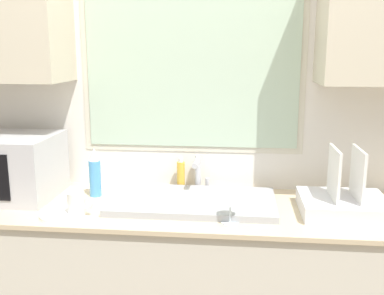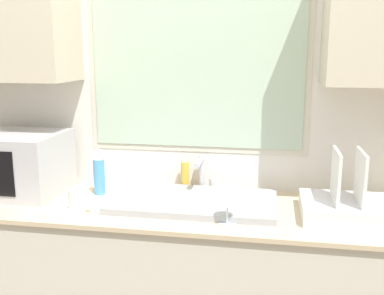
{
  "view_description": "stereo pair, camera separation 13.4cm",
  "coord_description": "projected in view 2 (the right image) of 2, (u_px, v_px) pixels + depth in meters",
  "views": [
    {
      "loc": [
        0.24,
        -1.64,
        1.6
      ],
      "look_at": [
        0.04,
        0.27,
        1.18
      ],
      "focal_mm": 42.0,
      "sensor_mm": 36.0,
      "label": 1
    },
    {
      "loc": [
        0.37,
        -1.63,
        1.6
      ],
      "look_at": [
        0.04,
        0.27,
        1.18
      ],
      "focal_mm": 42.0,
      "sensor_mm": 36.0,
      "label": 2
    }
  ],
  "objects": [
    {
      "name": "sink_basin",
      "position": [
        194.0,
        202.0,
        2.07
      ],
      "size": [
        0.75,
        0.41,
        0.03
      ],
      "color": "#9EA0A5",
      "rests_on": "countertop"
    },
    {
      "name": "wall_back",
      "position": [
        196.0,
        91.0,
        2.23
      ],
      "size": [
        6.0,
        0.38,
        2.6
      ],
      "color": "silver",
      "rests_on": "ground_plane"
    },
    {
      "name": "dish_rack",
      "position": [
        346.0,
        205.0,
        1.91
      ],
      "size": [
        0.37,
        0.32,
        0.29
      ],
      "color": "silver",
      "rests_on": "countertop"
    },
    {
      "name": "microwave",
      "position": [
        13.0,
        163.0,
        2.23
      ],
      "size": [
        0.49,
        0.4,
        0.3
      ],
      "color": "#B2B2B7",
      "rests_on": "countertop"
    },
    {
      "name": "faucet",
      "position": [
        202.0,
        170.0,
        2.25
      ],
      "size": [
        0.08,
        0.18,
        0.18
      ],
      "color": "#B7B7BC",
      "rests_on": "countertop"
    },
    {
      "name": "wine_glass",
      "position": [
        228.0,
        198.0,
        1.82
      ],
      "size": [
        0.08,
        0.08,
        0.15
      ],
      "color": "silver",
      "rests_on": "countertop"
    },
    {
      "name": "spray_bottle",
      "position": [
        99.0,
        171.0,
        2.2
      ],
      "size": [
        0.06,
        0.06,
        0.24
      ],
      "color": "#4C99D8",
      "rests_on": "countertop"
    },
    {
      "name": "soap_bottle",
      "position": [
        185.0,
        175.0,
        2.29
      ],
      "size": [
        0.04,
        0.04,
        0.17
      ],
      "color": "gold",
      "rests_on": "countertop"
    },
    {
      "name": "small_plate",
      "position": [
        62.0,
        212.0,
        1.97
      ],
      "size": [
        0.17,
        0.17,
        0.01
      ],
      "color": "white",
      "rests_on": "countertop"
    },
    {
      "name": "mug_near_sink",
      "position": [
        77.0,
        201.0,
        1.96
      ],
      "size": [
        0.11,
        0.07,
        0.1
      ],
      "color": "white",
      "rests_on": "countertop"
    },
    {
      "name": "countertop",
      "position": [
        186.0,
        294.0,
        2.16
      ],
      "size": [
        2.41,
        0.63,
        0.9
      ],
      "color": "beige",
      "rests_on": "ground_plane"
    }
  ]
}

